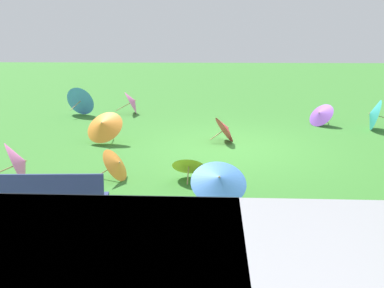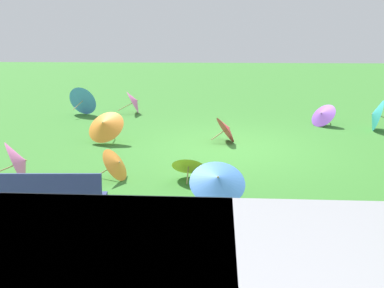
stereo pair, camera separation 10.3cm
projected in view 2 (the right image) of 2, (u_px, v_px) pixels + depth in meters
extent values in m
plane|color=#387A2D|center=(229.00, 148.00, 11.00)|extent=(40.00, 40.00, 0.00)
cube|color=black|center=(51.00, 282.00, 3.26)|extent=(2.62, 1.98, 0.55)
cube|color=navy|center=(51.00, 199.00, 6.82)|extent=(1.62, 0.51, 0.05)
cube|color=navy|center=(45.00, 189.00, 6.57)|extent=(1.60, 0.18, 0.45)
cube|color=black|center=(9.00, 213.00, 6.88)|extent=(0.10, 0.41, 0.45)
cube|color=black|center=(95.00, 213.00, 6.89)|extent=(0.10, 0.41, 0.45)
cylinder|color=tan|center=(218.00, 135.00, 11.41)|extent=(0.36, 0.14, 0.24)
cone|color=#D8383F|center=(227.00, 129.00, 11.43)|extent=(0.69, 0.85, 0.69)
sphere|color=tan|center=(229.00, 127.00, 11.43)|extent=(0.06, 0.05, 0.05)
cylinder|color=tan|center=(327.00, 120.00, 13.27)|extent=(0.30, 0.20, 0.30)
cone|color=purple|center=(322.00, 114.00, 13.12)|extent=(0.91, 0.96, 0.66)
sphere|color=tan|center=(321.00, 113.00, 13.08)|extent=(0.06, 0.06, 0.05)
cylinder|color=tan|center=(3.00, 170.00, 8.37)|extent=(0.41, 0.21, 0.16)
cone|color=pink|center=(20.00, 163.00, 8.46)|extent=(0.80, 1.01, 0.91)
sphere|color=tan|center=(26.00, 160.00, 8.48)|extent=(0.06, 0.05, 0.05)
cylinder|color=tan|center=(78.00, 105.00, 14.27)|extent=(0.19, 0.56, 0.20)
cone|color=#4C8CE5|center=(84.00, 100.00, 14.57)|extent=(1.01, 0.67, 0.93)
sphere|color=tan|center=(85.00, 99.00, 14.63)|extent=(0.05, 0.05, 0.04)
cone|color=teal|center=(375.00, 115.00, 12.56)|extent=(0.56, 0.92, 0.87)
sphere|color=tan|center=(372.00, 114.00, 12.58)|extent=(0.05, 0.05, 0.04)
cylinder|color=tan|center=(111.00, 133.00, 11.56)|extent=(0.16, 0.37, 0.41)
cone|color=orange|center=(105.00, 125.00, 11.26)|extent=(1.15, 1.08, 0.77)
sphere|color=tan|center=(103.00, 122.00, 11.18)|extent=(0.05, 0.06, 0.05)
cylinder|color=tan|center=(216.00, 192.00, 7.70)|extent=(0.05, 0.28, 0.43)
cone|color=#4C8CE5|center=(218.00, 180.00, 7.47)|extent=(0.99, 0.94, 0.60)
sphere|color=tan|center=(218.00, 177.00, 7.41)|extent=(0.04, 0.05, 0.05)
cylinder|color=tan|center=(125.00, 107.00, 14.74)|extent=(0.49, 0.12, 0.27)
cone|color=pink|center=(135.00, 101.00, 14.75)|extent=(0.65, 0.87, 0.77)
sphere|color=tan|center=(137.00, 100.00, 14.75)|extent=(0.05, 0.05, 0.05)
cylinder|color=tan|center=(188.00, 176.00, 8.71)|extent=(0.04, 0.27, 0.28)
cone|color=yellow|center=(189.00, 164.00, 8.82)|extent=(0.67, 0.60, 0.53)
sphere|color=tan|center=(189.00, 160.00, 8.85)|extent=(0.04, 0.05, 0.05)
cylinder|color=tan|center=(107.00, 170.00, 8.93)|extent=(0.35, 0.09, 0.24)
cone|color=orange|center=(117.00, 164.00, 8.84)|extent=(0.60, 0.76, 0.64)
sphere|color=tan|center=(119.00, 162.00, 8.83)|extent=(0.06, 0.04, 0.05)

